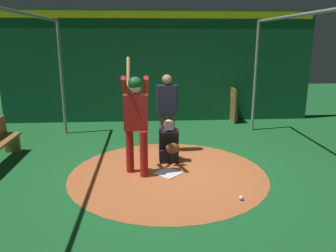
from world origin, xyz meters
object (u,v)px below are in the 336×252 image
object	(u,v)px
batter	(136,116)
umpire	(167,109)
baseball_0	(241,198)
bat_rack	(233,106)
catcher	(169,145)
home_plate	(168,173)

from	to	relation	value
batter	umpire	xyz separation A→B (m)	(-1.28, 0.66, -0.15)
batter	baseball_0	world-z (taller)	batter
batter	bat_rack	size ratio (longest dim) A/B	2.08
catcher	baseball_0	distance (m)	2.14
bat_rack	baseball_0	distance (m)	5.47
catcher	bat_rack	distance (m)	4.14
baseball_0	catcher	bearing A→B (deg)	-150.63
home_plate	bat_rack	size ratio (longest dim) A/B	0.40
catcher	umpire	distance (m)	0.92
baseball_0	bat_rack	bearing A→B (deg)	167.16
umpire	batter	bearing A→B (deg)	-27.20
catcher	baseball_0	bearing A→B (deg)	29.37
home_plate	baseball_0	bearing A→B (deg)	43.22
batter	catcher	distance (m)	1.21
bat_rack	batter	bearing A→B (deg)	-35.33
catcher	batter	bearing A→B (deg)	-46.26
home_plate	baseball_0	distance (m)	1.61
home_plate	catcher	xyz separation A→B (m)	(-0.67, 0.07, 0.34)
home_plate	batter	bearing A→B (deg)	-93.66
bat_rack	catcher	bearing A→B (deg)	-32.93
catcher	bat_rack	world-z (taller)	bat_rack
home_plate	batter	world-z (taller)	batter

